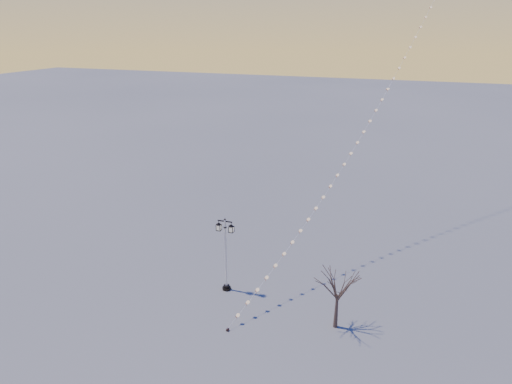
% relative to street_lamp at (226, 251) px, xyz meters
% --- Properties ---
extents(ground, '(300.00, 300.00, 0.00)m').
position_rel_street_lamp_xyz_m(ground, '(0.90, -3.10, -3.14)').
color(ground, '#5F6061').
rests_on(ground, ground).
extents(street_lamp, '(1.44, 0.63, 5.67)m').
position_rel_street_lamp_xyz_m(street_lamp, '(0.00, 0.00, 0.00)').
color(street_lamp, black).
rests_on(street_lamp, ground).
extents(bare_tree, '(2.61, 2.61, 4.33)m').
position_rel_street_lamp_xyz_m(bare_tree, '(8.37, -1.69, -0.13)').
color(bare_tree, '#3E2D25').
rests_on(bare_tree, ground).
extents(kite_train, '(12.10, 33.82, 25.62)m').
position_rel_street_lamp_xyz_m(kite_train, '(7.78, 12.13, 9.55)').
color(kite_train, black).
rests_on(kite_train, ground).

